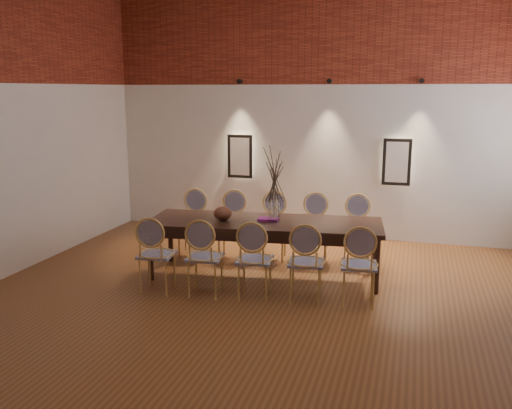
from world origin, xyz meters
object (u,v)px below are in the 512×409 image
(chair_near_e, at_px, (359,265))
(chair_far_d, at_px, (314,229))
(chair_far_b, at_px, (232,226))
(vase, at_px, (274,210))
(chair_near_a, at_px, (157,254))
(chair_near_c, at_px, (255,259))
(bowl, at_px, (223,213))
(chair_far_c, at_px, (273,227))
(dining_table, at_px, (265,249))
(chair_near_d, at_px, (306,262))
(chair_near_b, at_px, (205,257))
(chair_far_e, at_px, (357,231))
(chair_far_a, at_px, (192,224))
(book, at_px, (268,219))

(chair_near_e, xyz_separation_m, chair_far_d, (-0.78, 1.44, 0.00))
(chair_far_b, height_order, vase, vase)
(chair_near_a, xyz_separation_m, chair_near_c, (1.19, 0.14, 0.00))
(chair_near_a, distance_m, bowl, 1.04)
(chair_far_c, bearing_deg, chair_near_c, 90.00)
(dining_table, xyz_separation_m, chair_far_d, (0.51, 0.83, 0.09))
(dining_table, bearing_deg, chair_near_d, -51.76)
(chair_near_b, xyz_separation_m, chair_near_e, (1.79, 0.21, 0.00))
(chair_near_a, relative_size, chair_near_d, 1.00)
(chair_near_d, bearing_deg, chair_far_e, 68.49)
(chair_near_e, xyz_separation_m, chair_far_b, (-1.97, 1.30, 0.00))
(vase, bearing_deg, chair_far_e, 42.04)
(chair_near_e, bearing_deg, chair_far_c, 128.24)
(chair_far_b, bearing_deg, chair_near_c, 111.51)
(chair_far_a, distance_m, book, 1.47)
(bowl, bearing_deg, chair_far_b, 100.62)
(chair_near_a, bearing_deg, chair_far_a, 90.00)
(chair_near_e, distance_m, vase, 1.39)
(dining_table, relative_size, chair_far_b, 3.20)
(chair_near_d, bearing_deg, chair_far_b, 128.24)
(chair_near_c, height_order, chair_near_e, same)
(chair_near_c, height_order, chair_far_a, same)
(chair_near_b, distance_m, chair_near_e, 1.80)
(chair_near_d, bearing_deg, dining_table, 128.24)
(chair_far_e, bearing_deg, chair_far_a, -0.00)
(dining_table, distance_m, chair_far_d, 0.98)
(chair_far_c, relative_size, bowl, 3.92)
(chair_near_d, xyz_separation_m, chair_far_a, (-1.97, 1.30, 0.00))
(chair_near_d, relative_size, chair_far_a, 1.00)
(book, bearing_deg, chair_near_c, -86.02)
(chair_far_c, bearing_deg, chair_near_b, 68.49)
(vase, bearing_deg, chair_near_e, -28.41)
(chair_near_c, xyz_separation_m, chair_near_e, (1.19, 0.14, 0.00))
(chair_near_d, height_order, bowl, chair_near_d)
(chair_near_e, distance_m, chair_far_d, 1.64)
(chair_near_b, height_order, chair_far_b, same)
(chair_near_c, distance_m, book, 0.86)
(chair_far_e, bearing_deg, chair_near_c, 51.76)
(chair_far_c, bearing_deg, chair_far_d, -180.00)
(chair_near_d, distance_m, bowl, 1.40)
(chair_near_a, bearing_deg, chair_near_b, -0.00)
(chair_near_c, height_order, chair_far_c, same)
(chair_far_d, height_order, book, chair_far_d)
(chair_near_b, bearing_deg, chair_far_d, 51.76)
(dining_table, bearing_deg, chair_near_c, -90.00)
(chair_near_e, height_order, book, chair_near_e)
(chair_near_d, distance_m, chair_far_a, 2.36)
(chair_far_e, distance_m, bowl, 1.97)
(chair_far_b, bearing_deg, chair_far_a, -0.00)
(chair_near_d, relative_size, chair_far_e, 1.00)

